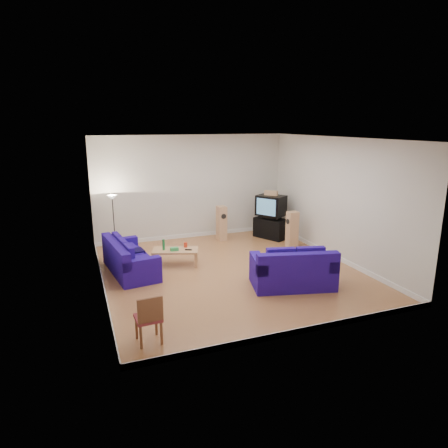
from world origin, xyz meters
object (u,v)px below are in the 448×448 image
object	(u,v)px
sofa_loveseat	(293,272)
coffee_table	(175,251)
tv_stand	(271,228)
sofa_three_seat	(128,261)
television	(271,205)

from	to	relation	value
sofa_loveseat	coffee_table	xyz separation A→B (m)	(-2.10, 2.28, 0.03)
sofa_loveseat	tv_stand	size ratio (longest dim) A/B	1.92
coffee_table	sofa_three_seat	bearing A→B (deg)	-175.11
sofa_loveseat	tv_stand	bearing A→B (deg)	83.77
sofa_loveseat	coffee_table	distance (m)	3.10
sofa_three_seat	sofa_loveseat	size ratio (longest dim) A/B	1.10
coffee_table	tv_stand	distance (m)	3.72
coffee_table	tv_stand	world-z (taller)	tv_stand
tv_stand	sofa_three_seat	bearing A→B (deg)	-98.85
sofa_three_seat	television	world-z (taller)	television
sofa_three_seat	coffee_table	xyz separation A→B (m)	(1.20, 0.10, 0.07)
sofa_three_seat	coffee_table	size ratio (longest dim) A/B	1.70
tv_stand	sofa_loveseat	bearing A→B (deg)	-46.84
sofa_loveseat	television	size ratio (longest dim) A/B	1.93
sofa_three_seat	television	distance (m)	4.90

